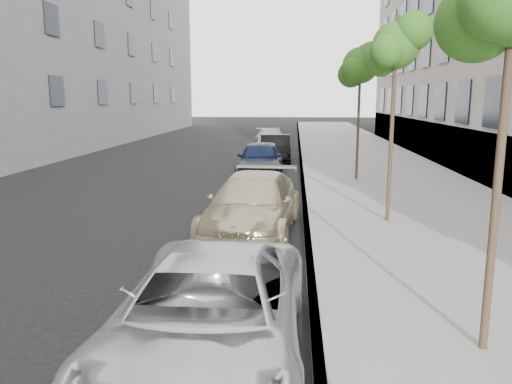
# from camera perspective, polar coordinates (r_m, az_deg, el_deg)

# --- Properties ---
(sidewalk) EXTENTS (6.40, 72.00, 0.14)m
(sidewalk) POSITION_cam_1_polar(r_m,az_deg,el_deg) (28.73, 11.32, 4.34)
(sidewalk) COLOR gray
(sidewalk) RESTS_ON ground
(curb) EXTENTS (0.15, 72.00, 0.14)m
(curb) POSITION_cam_1_polar(r_m,az_deg,el_deg) (28.53, 5.06, 4.46)
(curb) COLOR #9E9B93
(curb) RESTS_ON ground
(tree_mid) EXTENTS (1.51, 1.31, 4.98)m
(tree_mid) POSITION_cam_1_polar(r_m,az_deg,el_deg) (12.64, 15.82, 15.75)
(tree_mid) COLOR #38281C
(tree_mid) RESTS_ON sidewalk
(tree_far) EXTENTS (1.67, 1.47, 5.00)m
(tree_far) POSITION_cam_1_polar(r_m,az_deg,el_deg) (19.04, 11.93, 13.96)
(tree_far) COLOR #38281C
(tree_far) RESTS_ON sidewalk
(minivan) EXTENTS (2.22, 4.78, 1.32)m
(minivan) POSITION_cam_1_polar(r_m,az_deg,el_deg) (6.01, -5.48, -13.90)
(minivan) COLOR silver
(minivan) RESTS_ON ground
(suv) EXTENTS (2.35, 4.94, 1.39)m
(suv) POSITION_cam_1_polar(r_m,az_deg,el_deg) (11.65, -0.39, -1.50)
(suv) COLOR tan
(suv) RESTS_ON ground
(sedan_blue) EXTENTS (1.75, 4.32, 1.47)m
(sedan_blue) POSITION_cam_1_polar(r_m,az_deg,el_deg) (20.00, 0.52, 3.75)
(sedan_blue) COLOR black
(sedan_blue) RESTS_ON ground
(sedan_black) EXTENTS (1.62, 4.16, 1.35)m
(sedan_black) POSITION_cam_1_polar(r_m,az_deg,el_deg) (24.76, 2.20, 4.95)
(sedan_black) COLOR black
(sedan_black) RESTS_ON ground
(sedan_rear) EXTENTS (2.37, 4.63, 1.28)m
(sedan_rear) POSITION_cam_1_polar(r_m,az_deg,el_deg) (30.82, 1.68, 6.03)
(sedan_rear) COLOR #A7AAAF
(sedan_rear) RESTS_ON ground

